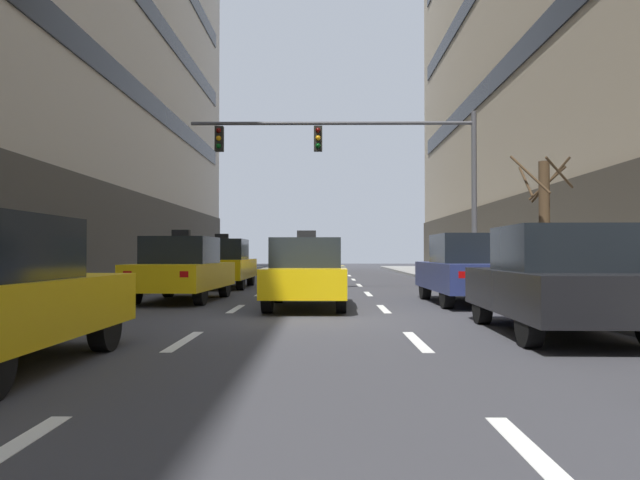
# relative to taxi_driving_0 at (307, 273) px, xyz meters

# --- Properties ---
(ground_plane) EXTENTS (120.00, 120.00, 0.00)m
(ground_plane) POSITION_rel_taxi_driving_0_xyz_m (0.07, -2.29, -0.78)
(ground_plane) COLOR #38383D
(lane_stripe_l1_s3) EXTENTS (0.16, 2.00, 0.01)m
(lane_stripe_l1_s3) POSITION_rel_taxi_driving_0_xyz_m (-1.56, -5.29, -0.77)
(lane_stripe_l1_s3) COLOR silver
(lane_stripe_l1_s3) RESTS_ON ground
(lane_stripe_l1_s4) EXTENTS (0.16, 2.00, 0.01)m
(lane_stripe_l1_s4) POSITION_rel_taxi_driving_0_xyz_m (-1.56, -0.29, -0.77)
(lane_stripe_l1_s4) COLOR silver
(lane_stripe_l1_s4) RESTS_ON ground
(lane_stripe_l1_s5) EXTENTS (0.16, 2.00, 0.01)m
(lane_stripe_l1_s5) POSITION_rel_taxi_driving_0_xyz_m (-1.56, 4.71, -0.77)
(lane_stripe_l1_s5) COLOR silver
(lane_stripe_l1_s5) RESTS_ON ground
(lane_stripe_l1_s6) EXTENTS (0.16, 2.00, 0.01)m
(lane_stripe_l1_s6) POSITION_rel_taxi_driving_0_xyz_m (-1.56, 9.71, -0.77)
(lane_stripe_l1_s6) COLOR silver
(lane_stripe_l1_s6) RESTS_ON ground
(lane_stripe_l1_s7) EXTENTS (0.16, 2.00, 0.01)m
(lane_stripe_l1_s7) POSITION_rel_taxi_driving_0_xyz_m (-1.56, 14.71, -0.77)
(lane_stripe_l1_s7) COLOR silver
(lane_stripe_l1_s7) RESTS_ON ground
(lane_stripe_l1_s8) EXTENTS (0.16, 2.00, 0.01)m
(lane_stripe_l1_s8) POSITION_rel_taxi_driving_0_xyz_m (-1.56, 19.71, -0.77)
(lane_stripe_l1_s8) COLOR silver
(lane_stripe_l1_s8) RESTS_ON ground
(lane_stripe_l1_s9) EXTENTS (0.16, 2.00, 0.01)m
(lane_stripe_l1_s9) POSITION_rel_taxi_driving_0_xyz_m (-1.56, 24.71, -0.77)
(lane_stripe_l1_s9) COLOR silver
(lane_stripe_l1_s9) RESTS_ON ground
(lane_stripe_l1_s10) EXTENTS (0.16, 2.00, 0.01)m
(lane_stripe_l1_s10) POSITION_rel_taxi_driving_0_xyz_m (-1.56, 29.71, -0.77)
(lane_stripe_l1_s10) COLOR silver
(lane_stripe_l1_s10) RESTS_ON ground
(lane_stripe_l2_s2) EXTENTS (0.16, 2.00, 0.01)m
(lane_stripe_l2_s2) POSITION_rel_taxi_driving_0_xyz_m (1.71, -10.29, -0.77)
(lane_stripe_l2_s2) COLOR silver
(lane_stripe_l2_s2) RESTS_ON ground
(lane_stripe_l2_s3) EXTENTS (0.16, 2.00, 0.01)m
(lane_stripe_l2_s3) POSITION_rel_taxi_driving_0_xyz_m (1.71, -5.29, -0.77)
(lane_stripe_l2_s3) COLOR silver
(lane_stripe_l2_s3) RESTS_ON ground
(lane_stripe_l2_s4) EXTENTS (0.16, 2.00, 0.01)m
(lane_stripe_l2_s4) POSITION_rel_taxi_driving_0_xyz_m (1.71, -0.29, -0.77)
(lane_stripe_l2_s4) COLOR silver
(lane_stripe_l2_s4) RESTS_ON ground
(lane_stripe_l2_s5) EXTENTS (0.16, 2.00, 0.01)m
(lane_stripe_l2_s5) POSITION_rel_taxi_driving_0_xyz_m (1.71, 4.71, -0.77)
(lane_stripe_l2_s5) COLOR silver
(lane_stripe_l2_s5) RESTS_ON ground
(lane_stripe_l2_s6) EXTENTS (0.16, 2.00, 0.01)m
(lane_stripe_l2_s6) POSITION_rel_taxi_driving_0_xyz_m (1.71, 9.71, -0.77)
(lane_stripe_l2_s6) COLOR silver
(lane_stripe_l2_s6) RESTS_ON ground
(lane_stripe_l2_s7) EXTENTS (0.16, 2.00, 0.01)m
(lane_stripe_l2_s7) POSITION_rel_taxi_driving_0_xyz_m (1.71, 14.71, -0.77)
(lane_stripe_l2_s7) COLOR silver
(lane_stripe_l2_s7) RESTS_ON ground
(lane_stripe_l2_s8) EXTENTS (0.16, 2.00, 0.01)m
(lane_stripe_l2_s8) POSITION_rel_taxi_driving_0_xyz_m (1.71, 19.71, -0.77)
(lane_stripe_l2_s8) COLOR silver
(lane_stripe_l2_s8) RESTS_ON ground
(lane_stripe_l2_s9) EXTENTS (0.16, 2.00, 0.01)m
(lane_stripe_l2_s9) POSITION_rel_taxi_driving_0_xyz_m (1.71, 24.71, -0.77)
(lane_stripe_l2_s9) COLOR silver
(lane_stripe_l2_s9) RESTS_ON ground
(lane_stripe_l2_s10) EXTENTS (0.16, 2.00, 0.01)m
(lane_stripe_l2_s10) POSITION_rel_taxi_driving_0_xyz_m (1.71, 29.71, -0.77)
(lane_stripe_l2_s10) COLOR silver
(lane_stripe_l2_s10) RESTS_ON ground
(taxi_driving_0) EXTENTS (1.81, 4.21, 1.74)m
(taxi_driving_0) POSITION_rel_taxi_driving_0_xyz_m (0.00, 0.00, 0.00)
(taxi_driving_0) COLOR black
(taxi_driving_0) RESTS_ON ground
(taxi_driving_1) EXTENTS (2.03, 4.63, 1.91)m
(taxi_driving_1) POSITION_rel_taxi_driving_0_xyz_m (0.17, 23.23, 0.07)
(taxi_driving_1) COLOR black
(taxi_driving_1) RESTS_ON ground
(taxi_driving_3) EXTENTS (1.95, 4.62, 1.92)m
(taxi_driving_3) POSITION_rel_taxi_driving_0_xyz_m (-3.27, 7.99, 0.08)
(taxi_driving_3) COLOR black
(taxi_driving_3) RESTS_ON ground
(taxi_driving_4) EXTENTS (2.05, 4.49, 1.83)m
(taxi_driving_4) POSITION_rel_taxi_driving_0_xyz_m (-3.28, 1.94, 0.04)
(taxi_driving_4) COLOR black
(taxi_driving_4) RESTS_ON ground
(car_parked_1) EXTENTS (1.94, 4.44, 1.65)m
(car_parked_1) POSITION_rel_taxi_driving_0_xyz_m (3.93, -4.57, 0.04)
(car_parked_1) COLOR black
(car_parked_1) RESTS_ON ground
(car_parked_2) EXTENTS (1.96, 4.56, 1.70)m
(car_parked_2) POSITION_rel_taxi_driving_0_xyz_m (3.93, 1.14, 0.06)
(car_parked_2) COLOR black
(car_parked_2) RESTS_ON ground
(traffic_signal_0) EXTENTS (9.57, 0.35, 5.84)m
(traffic_signal_0) POSITION_rel_taxi_driving_0_xyz_m (1.91, 6.58, 3.63)
(traffic_signal_0) COLOR #4C4C51
(traffic_signal_0) RESTS_ON sidewalk_right
(street_tree_1) EXTENTS (1.71, 1.71, 3.83)m
(street_tree_1) POSITION_rel_taxi_driving_0_xyz_m (6.48, 3.13, 1.32)
(street_tree_1) COLOR #4C3823
(street_tree_1) RESTS_ON sidewalk_right
(pedestrian_0) EXTENTS (0.52, 0.27, 1.63)m
(pedestrian_0) POSITION_rel_taxi_driving_0_xyz_m (5.64, 10.24, 0.30)
(pedestrian_0) COLOR brown
(pedestrian_0) RESTS_ON sidewalk_right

